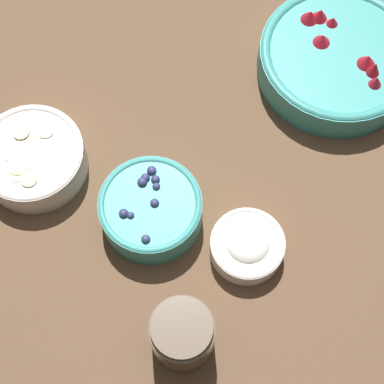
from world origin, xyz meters
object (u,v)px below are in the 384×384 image
Objects in this scene: bowl_strawberries at (338,59)px; bowl_blueberries at (151,209)px; jar_chocolate at (182,335)px; bowl_bananas at (32,158)px; bowl_cream at (247,245)px.

bowl_blueberries is (0.40, -0.05, -0.00)m from bowl_strawberries.
bowl_blueberries is at bearing -6.90° from bowl_strawberries.
bowl_blueberries is at bearing -123.91° from jar_chocolate.
bowl_bananas reaches higher than bowl_cream.
bowl_cream is at bearing 111.01° from bowl_blueberries.
jar_chocolate is (0.11, 0.16, 0.01)m from bowl_blueberries.
bowl_strawberries is 0.41m from bowl_blueberries.
bowl_blueberries is 1.40× the size of bowl_cream.
jar_chocolate is at bearing 12.63° from bowl_strawberries.
bowl_cream is at bearing 108.68° from bowl_bananas.
bowl_blueberries is at bearing 106.95° from bowl_bananas.
bowl_strawberries reaches higher than bowl_cream.
bowl_bananas is 1.49× the size of bowl_cream.
bowl_strawberries is at bearing -164.69° from bowl_cream.
bowl_blueberries is 1.44× the size of jar_chocolate.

